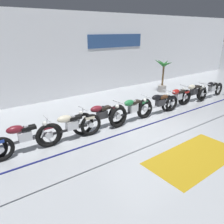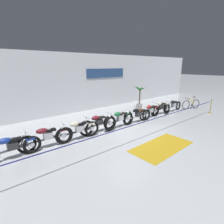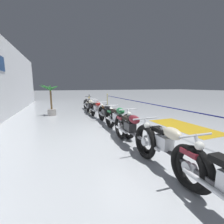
{
  "view_description": "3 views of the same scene",
  "coord_description": "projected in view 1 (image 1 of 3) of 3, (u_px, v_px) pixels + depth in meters",
  "views": [
    {
      "loc": [
        -5.21,
        -5.28,
        3.35
      ],
      "look_at": [
        -0.89,
        0.7,
        0.55
      ],
      "focal_mm": 35.0,
      "sensor_mm": 36.0,
      "label": 1
    },
    {
      "loc": [
        -6.25,
        -6.23,
        3.35
      ],
      "look_at": [
        -0.29,
        0.91,
        0.86
      ],
      "focal_mm": 28.0,
      "sensor_mm": 36.0,
      "label": 2
    },
    {
      "loc": [
        -4.94,
        2.54,
        1.67
      ],
      "look_at": [
        1.39,
        0.23,
        0.5
      ],
      "focal_mm": 24.0,
      "sensor_mm": 36.0,
      "label": 3
    }
  ],
  "objects": [
    {
      "name": "ground_plane",
      "position": [
        143.0,
        126.0,
        8.05
      ],
      "size": [
        120.0,
        120.0,
        0.0
      ],
      "primitive_type": "plane",
      "color": "#B2B7BC"
    },
    {
      "name": "back_wall",
      "position": [
        76.0,
        55.0,
        11.19
      ],
      "size": [
        28.0,
        0.29,
        4.2
      ],
      "color": "white",
      "rests_on": "ground"
    },
    {
      "name": "motorcycle_maroon_1",
      "position": [
        23.0,
        138.0,
        6.16
      ],
      "size": [
        2.31,
        0.62,
        0.95
      ],
      "color": "black",
      "rests_on": "ground"
    },
    {
      "name": "motorcycle_cream_2",
      "position": [
        70.0,
        127.0,
        6.85
      ],
      "size": [
        2.2,
        0.62,
        0.95
      ],
      "color": "black",
      "rests_on": "ground"
    },
    {
      "name": "motorcycle_maroon_3",
      "position": [
        101.0,
        117.0,
        7.64
      ],
      "size": [
        2.23,
        0.62,
        0.97
      ],
      "color": "black",
      "rests_on": "ground"
    },
    {
      "name": "motorcycle_green_4",
      "position": [
        132.0,
        110.0,
        8.24
      ],
      "size": [
        2.21,
        0.62,
        0.98
      ],
      "color": "black",
      "rests_on": "ground"
    },
    {
      "name": "motorcycle_black_5",
      "position": [
        159.0,
        104.0,
        9.04
      ],
      "size": [
        2.2,
        0.62,
        0.93
      ],
      "color": "black",
      "rests_on": "ground"
    },
    {
      "name": "motorcycle_red_6",
      "position": [
        177.0,
        98.0,
        9.81
      ],
      "size": [
        2.15,
        0.62,
        0.94
      ],
      "color": "black",
      "rests_on": "ground"
    },
    {
      "name": "motorcycle_cream_7",
      "position": [
        193.0,
        93.0,
        10.6
      ],
      "size": [
        2.15,
        0.62,
        0.94
      ],
      "color": "black",
      "rests_on": "ground"
    },
    {
      "name": "motorcycle_black_8",
      "position": [
        211.0,
        90.0,
        11.22
      ],
      "size": [
        2.37,
        0.62,
        0.92
      ],
      "color": "black",
      "rests_on": "ground"
    },
    {
      "name": "potted_palm_left_of_row",
      "position": [
        163.0,
        75.0,
        12.22
      ],
      "size": [
        1.05,
        1.09,
        1.89
      ],
      "color": "gray",
      "rests_on": "ground"
    },
    {
      "name": "stanchion_far_left",
      "position": [
        137.0,
        132.0,
        5.84
      ],
      "size": [
        14.05,
        0.28,
        1.05
      ],
      "color": "gold",
      "rests_on": "ground"
    },
    {
      "name": "floor_banner",
      "position": [
        195.0,
        157.0,
        6.11
      ],
      "size": [
        2.95,
        1.47,
        0.01
      ],
      "primitive_type": "cube",
      "rotation": [
        0.0,
        0.0,
        0.02
      ],
      "color": "#B78E19",
      "rests_on": "ground"
    }
  ]
}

